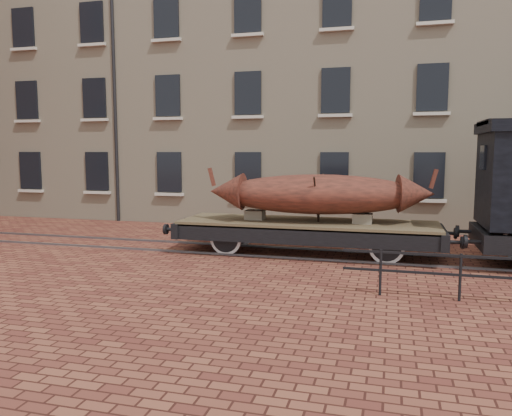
# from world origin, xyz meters

# --- Properties ---
(ground) EXTENTS (90.00, 90.00, 0.00)m
(ground) POSITION_xyz_m (0.00, 0.00, 0.00)
(ground) COLOR #57261E
(warehouse_cream) EXTENTS (40.00, 10.19, 14.00)m
(warehouse_cream) POSITION_xyz_m (3.00, 9.99, 7.00)
(warehouse_cream) COLOR beige
(warehouse_cream) RESTS_ON ground
(rail_track) EXTENTS (30.00, 1.52, 0.06)m
(rail_track) POSITION_xyz_m (0.00, 0.00, 0.03)
(rail_track) COLOR #59595E
(rail_track) RESTS_ON ground
(flatcar_wagon) EXTENTS (8.57, 2.32, 1.29)m
(flatcar_wagon) POSITION_xyz_m (0.77, 0.00, 0.81)
(flatcar_wagon) COLOR brown
(flatcar_wagon) RESTS_ON ground
(iron_boat) EXTENTS (6.68, 2.45, 1.60)m
(iron_boat) POSITION_xyz_m (1.11, 0.00, 1.84)
(iron_boat) COLOR maroon
(iron_boat) RESTS_ON flatcar_wagon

